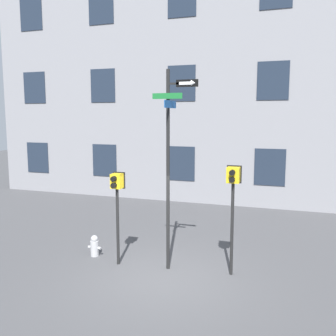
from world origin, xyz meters
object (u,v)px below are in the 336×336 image
street_sign_pole (170,156)px  pedestrian_signal_right (233,190)px  fire_hydrant (95,246)px  pedestrian_signal_left (117,194)px

street_sign_pole → pedestrian_signal_right: 1.79m
street_sign_pole → fire_hydrant: 3.59m
pedestrian_signal_right → fire_hydrant: size_ratio=4.56×
street_sign_pole → fire_hydrant: (-2.35, 0.18, -2.70)m
pedestrian_signal_left → pedestrian_signal_right: 3.05m
pedestrian_signal_left → fire_hydrant: (-0.92, 0.33, -1.67)m
pedestrian_signal_right → fire_hydrant: pedestrian_signal_right is taller
street_sign_pole → fire_hydrant: bearing=175.7°
pedestrian_signal_left → fire_hydrant: pedestrian_signal_left is taller
street_sign_pole → pedestrian_signal_left: size_ratio=2.04×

